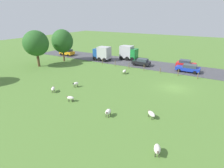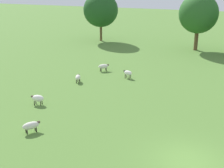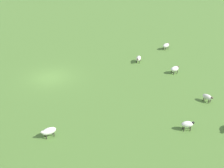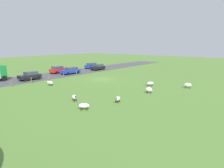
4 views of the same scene
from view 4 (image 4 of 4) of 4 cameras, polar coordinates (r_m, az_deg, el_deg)
ground_plane at (r=37.91m, az=-2.86°, el=1.44°), size 160.00×160.00×0.00m
road_strip at (r=46.24m, az=-13.54°, el=3.00°), size 8.00×80.00×0.06m
sheep_0 at (r=31.91m, az=11.03°, el=0.22°), size 1.11×1.21×0.74m
sheep_1 at (r=20.14m, az=-8.21°, el=-6.22°), size 1.17×1.09×0.78m
sheep_2 at (r=22.55m, az=1.69°, el=-4.27°), size 0.75×1.11×0.73m
sheep_3 at (r=27.25m, az=10.76°, el=-1.57°), size 1.13×0.70×0.83m
sheep_4 at (r=32.02m, az=21.24°, el=-0.22°), size 1.26×0.89×0.81m
sheep_5 at (r=23.40m, az=-10.89°, el=-3.73°), size 1.06×0.76×0.80m
sheep_6 at (r=33.25m, az=-17.57°, el=0.39°), size 1.25×0.70×0.78m
fence_post_0 at (r=44.08m, az=-6.98°, el=3.56°), size 0.12×0.12×1.18m
fence_post_1 at (r=41.83m, az=-10.28°, el=3.05°), size 0.12×0.12×1.20m
fence_post_2 at (r=39.76m, az=-13.93°, el=2.34°), size 0.12×0.12×1.03m
fence_post_3 at (r=37.84m, az=-17.97°, el=1.78°), size 0.12×0.12×1.19m
fence_post_4 at (r=36.15m, az=-22.40°, el=1.01°), size 0.12×0.12×1.15m
fence_post_5 at (r=34.70m, az=-27.24°, el=0.19°), size 0.12×0.12×1.15m
car_1 at (r=54.43m, az=-5.83°, el=5.37°), size 2.02×4.32×1.52m
car_2 at (r=45.09m, az=-11.92°, el=3.91°), size 2.17×4.45×1.50m
car_3 at (r=51.03m, az=-4.02°, el=4.99°), size 1.95×3.82×1.52m
car_4 at (r=46.93m, az=-15.36°, el=4.09°), size 2.12×3.89×1.61m
car_5 at (r=39.61m, az=-22.74°, el=2.26°), size 2.00×3.93×1.56m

